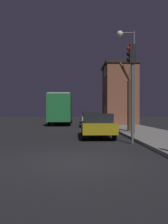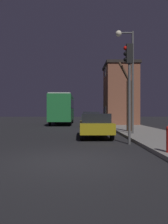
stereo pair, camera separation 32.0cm
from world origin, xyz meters
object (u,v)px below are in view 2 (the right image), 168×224
at_px(traffic_light, 129,73).
at_px(bare_tree, 128,99).
at_px(bus, 62,107).
at_px(car_far_lane, 89,117).
at_px(car_near_lane, 95,125).
at_px(streetlamp, 128,66).
at_px(car_mid_lane, 91,119).

xyz_separation_m(traffic_light, bare_tree, (1.15, 5.23, -0.92)).
bearing_deg(bus, car_far_lane, 45.27).
xyz_separation_m(bus, car_near_lane, (3.07, -13.70, -1.33)).
xyz_separation_m(streetlamp, car_near_lane, (-2.16, -0.82, -3.66)).
xyz_separation_m(traffic_light, car_far_lane, (-1.05, 19.93, -2.58)).
distance_m(bus, car_far_lane, 5.02).
bearing_deg(car_far_lane, streetlamp, -83.63).
bearing_deg(car_mid_lane, streetlamp, -76.42).
height_order(bus, car_near_lane, bus).
relative_size(streetlamp, bare_tree, 1.32).
height_order(traffic_light, car_far_lane, traffic_light).
xyz_separation_m(car_near_lane, car_mid_lane, (0.17, 9.07, 0.04)).
xyz_separation_m(traffic_light, car_mid_lane, (-1.22, 11.85, -2.55)).
bearing_deg(bare_tree, car_near_lane, -135.98).
height_order(streetlamp, bare_tree, streetlamp).
relative_size(bus, car_near_lane, 2.12).
height_order(bare_tree, car_mid_lane, bare_tree).
bearing_deg(car_near_lane, car_far_lane, 88.87).
bearing_deg(traffic_light, car_far_lane, 93.01).
bearing_deg(bus, bare_tree, -63.53).
distance_m(bare_tree, car_near_lane, 3.89).
bearing_deg(car_far_lane, traffic_light, -86.99).
height_order(bus, car_far_lane, bus).
relative_size(bus, car_mid_lane, 2.23).
xyz_separation_m(streetlamp, bus, (-5.23, 12.88, -2.32)).
distance_m(car_mid_lane, car_far_lane, 8.08).
distance_m(traffic_light, bare_tree, 5.43).
distance_m(bus, car_near_lane, 14.11).
distance_m(traffic_light, bus, 17.12).
distance_m(streetlamp, car_mid_lane, 9.22).
bearing_deg(car_far_lane, car_mid_lane, -91.21).
bearing_deg(streetlamp, traffic_light, -102.12).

